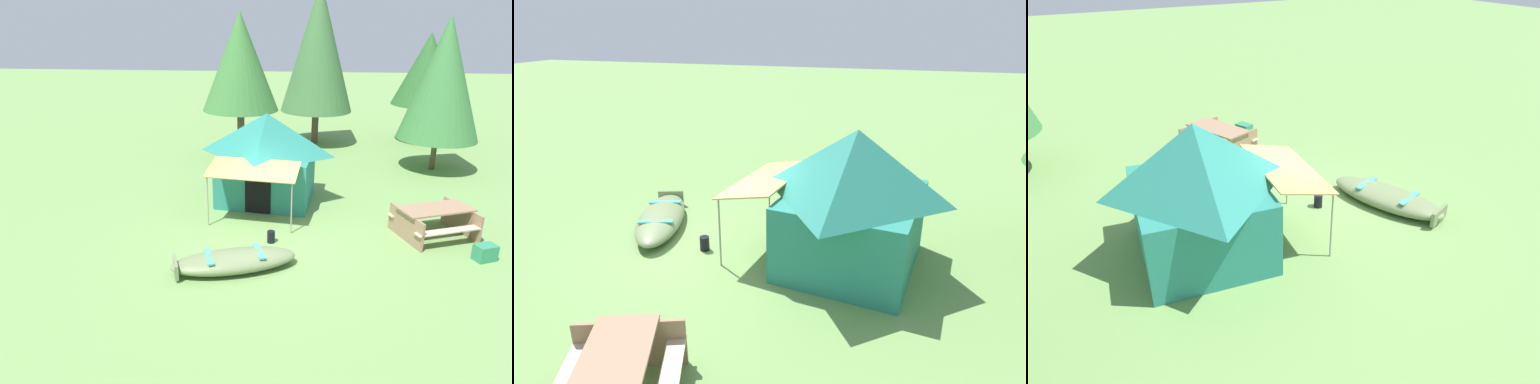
{
  "view_description": "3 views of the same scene",
  "coord_description": "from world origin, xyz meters",
  "views": [
    {
      "loc": [
        0.73,
        -11.08,
        5.45
      ],
      "look_at": [
        -0.36,
        0.47,
        1.12
      ],
      "focal_mm": 33.0,
      "sensor_mm": 36.0,
      "label": 1
    },
    {
      "loc": [
        7.79,
        3.62,
        4.59
      ],
      "look_at": [
        -0.43,
        1.1,
        1.28
      ],
      "focal_mm": 31.34,
      "sensor_mm": 36.0,
      "label": 2
    },
    {
      "loc": [
        -7.96,
        5.29,
        5.6
      ],
      "look_at": [
        -0.16,
        0.88,
        0.8
      ],
      "focal_mm": 32.72,
      "sensor_mm": 36.0,
      "label": 3
    }
  ],
  "objects": [
    {
      "name": "cooler_box",
      "position": [
        5.21,
        -0.67,
        0.2
      ],
      "size": [
        0.59,
        0.5,
        0.4
      ],
      "primitive_type": "cube",
      "rotation": [
        0.0,
        0.0,
        0.39
      ],
      "color": "#2E885C",
      "rests_on": "ground_plane"
    },
    {
      "name": "pine_tree_far_center",
      "position": [
        5.78,
        6.55,
        3.38
      ],
      "size": [
        2.91,
        2.91,
        5.57
      ],
      "color": "#4C452D",
      "rests_on": "ground_plane"
    },
    {
      "name": "ground_plane",
      "position": [
        0.0,
        0.0,
        0.0
      ],
      "size": [
        80.0,
        80.0,
        0.0
      ],
      "primitive_type": "plane",
      "color": "#6E9751"
    },
    {
      "name": "fuel_can",
      "position": [
        0.09,
        -0.2,
        0.15
      ],
      "size": [
        0.28,
        0.28,
        0.31
      ],
      "primitive_type": "cylinder",
      "rotation": [
        0.0,
        0.0,
        0.61
      ],
      "color": "black",
      "rests_on": "ground_plane"
    },
    {
      "name": "pine_tree_back_right",
      "position": [
        1.41,
        10.11,
        4.19
      ],
      "size": [
        3.14,
        3.14,
        6.89
      ],
      "color": "brown",
      "rests_on": "ground_plane"
    },
    {
      "name": "beached_rowboat",
      "position": [
        -0.67,
        -1.67,
        0.23
      ],
      "size": [
        3.07,
        1.89,
        0.44
      ],
      "color": "#708154",
      "rests_on": "ground_plane"
    },
    {
      "name": "picnic_table",
      "position": [
        4.32,
        0.59,
        0.5
      ],
      "size": [
        2.31,
        2.11,
        0.79
      ],
      "color": "#9A7759",
      "rests_on": "ground_plane"
    },
    {
      "name": "pine_tree_back_left",
      "position": [
        -1.63,
        7.39,
        3.82
      ],
      "size": [
        2.99,
        2.99,
        5.69
      ],
      "color": "brown",
      "rests_on": "ground_plane"
    },
    {
      "name": "canvas_cabin_tent",
      "position": [
        -0.26,
        2.82,
        1.43
      ],
      "size": [
        3.3,
        4.04,
        2.75
      ],
      "color": "#287F70",
      "rests_on": "ground_plane"
    },
    {
      "name": "pine_tree_side",
      "position": [
        6.21,
        10.6,
        3.29
      ],
      "size": [
        2.87,
        2.87,
        4.85
      ],
      "color": "brown",
      "rests_on": "ground_plane"
    }
  ]
}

